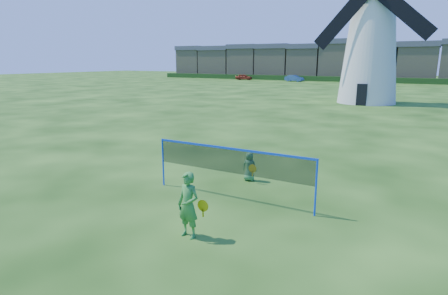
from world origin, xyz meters
TOP-DOWN VIEW (x-y plane):
  - ground at (0.00, 0.00)m, footprint 220.00×220.00m
  - windmill at (-0.40, 29.30)m, footprint 10.80×5.36m
  - badminton_net at (0.49, 0.41)m, footprint 5.05×0.05m
  - player_girl at (0.80, -2.20)m, footprint 0.72×0.43m
  - player_boy at (0.21, 2.22)m, footprint 0.62×0.42m
  - terraced_houses at (-19.22, 72.00)m, footprint 65.55×8.40m
  - hedge at (-22.00, 66.00)m, footprint 62.00×0.80m
  - car_left at (-30.51, 63.13)m, footprint 3.77×2.13m
  - car_right at (-19.09, 62.47)m, footprint 3.96×1.99m

SIDE VIEW (x-z plane):
  - ground at x=0.00m, z-range 0.00..0.00m
  - player_boy at x=0.21m, z-range 0.00..0.99m
  - hedge at x=-22.00m, z-range 0.00..1.00m
  - car_left at x=-30.51m, z-range 0.00..1.21m
  - car_right at x=-19.09m, z-range 0.00..1.24m
  - player_girl at x=0.80m, z-range 0.00..1.55m
  - badminton_net at x=0.49m, z-range 0.36..1.91m
  - terraced_houses at x=-19.22m, z-range -0.28..7.97m
  - windmill at x=-0.40m, z-range -2.24..13.51m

